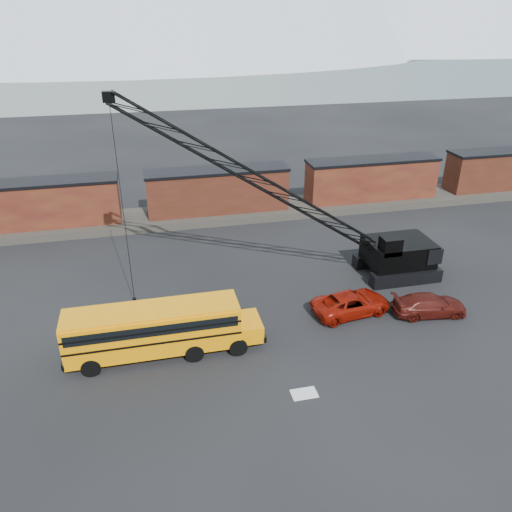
# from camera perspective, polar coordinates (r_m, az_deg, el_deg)

# --- Properties ---
(ground) EXTENTS (160.00, 160.00, 0.00)m
(ground) POSITION_cam_1_polar(r_m,az_deg,el_deg) (30.73, 2.30, -10.71)
(ground) COLOR black
(ground) RESTS_ON ground
(gravel_berm) EXTENTS (120.00, 5.00, 0.70)m
(gravel_berm) POSITION_cam_1_polar(r_m,az_deg,el_deg) (49.51, -4.31, 4.87)
(gravel_berm) COLOR #46413A
(gravel_berm) RESTS_ON ground
(boxcar_west_near) EXTENTS (13.70, 3.10, 4.17)m
(boxcar_west_near) POSITION_cam_1_polar(r_m,az_deg,el_deg) (49.12, -23.26, 5.56)
(boxcar_west_near) COLOR #431313
(boxcar_west_near) RESTS_ON gravel_berm
(boxcar_mid) EXTENTS (13.70, 3.10, 4.17)m
(boxcar_mid) POSITION_cam_1_polar(r_m,az_deg,el_deg) (48.67, -4.41, 7.51)
(boxcar_mid) COLOR #552217
(boxcar_mid) RESTS_ON gravel_berm
(boxcar_east_near) EXTENTS (13.70, 3.10, 4.17)m
(boxcar_east_near) POSITION_cam_1_polar(r_m,az_deg,el_deg) (53.27, 13.04, 8.59)
(boxcar_east_near) COLOR #431313
(boxcar_east_near) RESTS_ON gravel_berm
(boxcar_east_far) EXTENTS (13.70, 3.10, 4.17)m
(boxcar_east_far) POSITION_cam_1_polar(r_m,az_deg,el_deg) (61.79, 26.76, 8.90)
(boxcar_east_far) COLOR #552217
(boxcar_east_far) RESTS_ON gravel_berm
(snow_patch) EXTENTS (1.40, 0.90, 0.02)m
(snow_patch) POSITION_cam_1_polar(r_m,az_deg,el_deg) (27.91, 5.53, -15.38)
(snow_patch) COLOR silver
(snow_patch) RESTS_ON ground
(school_bus) EXTENTS (11.65, 2.65, 3.19)m
(school_bus) POSITION_cam_1_polar(r_m,az_deg,el_deg) (29.96, -11.00, -8.13)
(school_bus) COLOR orange
(school_bus) RESTS_ON ground
(red_pickup) EXTENTS (5.70, 3.22, 1.50)m
(red_pickup) POSITION_cam_1_polar(r_m,az_deg,el_deg) (34.30, 10.84, -5.33)
(red_pickup) COLOR maroon
(red_pickup) RESTS_ON ground
(maroon_suv) EXTENTS (5.15, 2.59, 1.44)m
(maroon_suv) POSITION_cam_1_polar(r_m,az_deg,el_deg) (35.55, 19.22, -5.30)
(maroon_suv) COLOR #47110C
(maroon_suv) RESTS_ON ground
(crawler_crane) EXTENTS (23.09, 4.20, 14.53)m
(crawler_crane) POSITION_cam_1_polar(r_m,az_deg,el_deg) (33.89, 2.41, 7.47)
(crawler_crane) COLOR black
(crawler_crane) RESTS_ON ground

